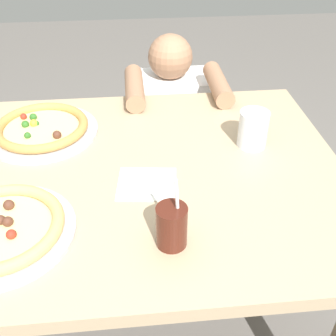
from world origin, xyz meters
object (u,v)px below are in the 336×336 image
pizza_near (1,229)px  pizza_far (42,129)px  drink_cup_colored (172,226)px  water_cup_clear (253,129)px  diner_seated (170,137)px

pizza_near → pizza_far: 0.46m
drink_cup_colored → water_cup_clear: drink_cup_colored is taller
pizza_far → diner_seated: 0.74m
pizza_far → water_cup_clear: (0.66, -0.13, 0.04)m
drink_cup_colored → water_cup_clear: bearing=53.2°
water_cup_clear → pizza_far: bearing=168.6°
pizza_near → pizza_far: same height
diner_seated → pizza_near: bearing=-118.4°
drink_cup_colored → water_cup_clear: 0.49m
pizza_far → pizza_near: bearing=-93.5°
drink_cup_colored → water_cup_clear: (0.29, 0.39, 0.00)m
pizza_near → water_cup_clear: size_ratio=3.02×
water_cup_clear → diner_seated: (-0.19, 0.60, -0.39)m
pizza_near → pizza_far: bearing=86.5°
diner_seated → drink_cup_colored: bearing=-95.8°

